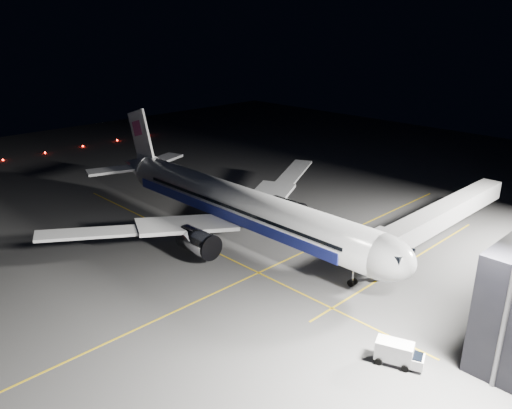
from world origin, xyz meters
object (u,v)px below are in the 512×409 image
object	(u,v)px
jet_bridge	(437,217)
service_truck	(399,353)
safety_cone_a	(288,240)
airliner	(235,204)
safety_cone_c	(268,201)
baggage_tug	(284,213)
safety_cone_b	(294,214)

from	to	relation	value
jet_bridge	service_truck	size ratio (longest dim) A/B	7.13
jet_bridge	safety_cone_a	world-z (taller)	jet_bridge
safety_cone_a	jet_bridge	bearing A→B (deg)	41.26
airliner	jet_bridge	world-z (taller)	airliner
safety_cone_a	safety_cone_c	bearing A→B (deg)	144.52
airliner	safety_cone_a	world-z (taller)	airliner
baggage_tug	safety_cone_c	world-z (taller)	baggage_tug
service_truck	jet_bridge	bearing A→B (deg)	89.62
airliner	safety_cone_a	bearing A→B (deg)	29.61
jet_bridge	safety_cone_b	size ratio (longest dim) A/B	55.09
safety_cone_b	safety_cone_c	size ratio (longest dim) A/B	0.95
service_truck	safety_cone_b	xyz separation A→B (m)	(-32.77, 21.90, -0.92)
airliner	service_truck	world-z (taller)	airliner
service_truck	safety_cone_b	world-z (taller)	service_truck
airliner	safety_cone_a	size ratio (longest dim) A/B	116.06
jet_bridge	safety_cone_a	distance (m)	21.72
safety_cone_a	airliner	bearing A→B (deg)	-150.39
service_truck	baggage_tug	world-z (taller)	service_truck
airliner	baggage_tug	size ratio (longest dim) A/B	20.70
service_truck	safety_cone_a	distance (m)	29.67
service_truck	safety_cone_a	size ratio (longest dim) A/B	9.11
airliner	safety_cone_b	distance (m)	13.44
airliner	baggage_tug	distance (m)	11.37
safety_cone_a	safety_cone_c	world-z (taller)	safety_cone_c
service_truck	safety_cone_a	bearing A→B (deg)	131.89
baggage_tug	safety_cone_c	bearing A→B (deg)	160.96
safety_cone_a	safety_cone_b	world-z (taller)	safety_cone_b
jet_bridge	safety_cone_a	bearing A→B (deg)	-138.74
baggage_tug	jet_bridge	bearing A→B (deg)	24.56
baggage_tug	safety_cone_c	xyz separation A→B (m)	(-7.30, 3.45, -0.60)
service_truck	safety_cone_c	xyz separation A→B (m)	(-40.45, 23.39, -0.90)
service_truck	safety_cone_b	bearing A→B (deg)	125.01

